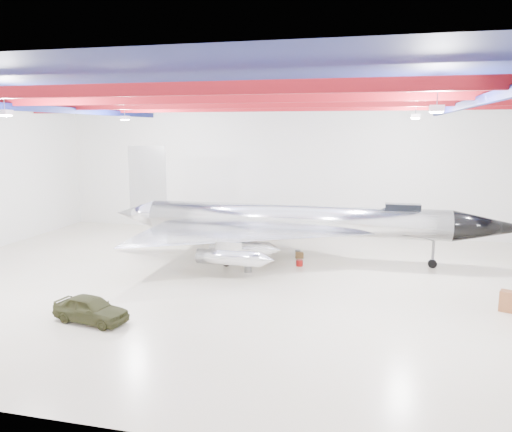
# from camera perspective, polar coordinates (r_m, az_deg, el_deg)

# --- Properties ---
(floor) EXTENTS (40.00, 40.00, 0.00)m
(floor) POSITION_cam_1_polar(r_m,az_deg,el_deg) (29.71, -2.24, -7.52)
(floor) COLOR beige
(floor) RESTS_ON ground
(wall_back) EXTENTS (40.00, 0.00, 40.00)m
(wall_back) POSITION_cam_1_polar(r_m,az_deg,el_deg) (43.09, 3.21, 5.38)
(wall_back) COLOR silver
(wall_back) RESTS_ON floor
(ceiling) EXTENTS (40.00, 40.00, 0.00)m
(ceiling) POSITION_cam_1_polar(r_m,az_deg,el_deg) (28.42, -2.39, 14.15)
(ceiling) COLOR #0A0F38
(ceiling) RESTS_ON wall_back
(ceiling_structure) EXTENTS (39.50, 29.50, 1.08)m
(ceiling_structure) POSITION_cam_1_polar(r_m,az_deg,el_deg) (28.38, -2.38, 12.79)
(ceiling_structure) COLOR maroon
(ceiling_structure) RESTS_ON ceiling
(jet_aircraft) EXTENTS (28.33, 16.46, 7.73)m
(jet_aircraft) POSITION_cam_1_polar(r_m,az_deg,el_deg) (33.99, 4.25, -0.90)
(jet_aircraft) COLOR silver
(jet_aircraft) RESTS_ON floor
(jeep) EXTENTS (3.90, 2.10, 1.26)m
(jeep) POSITION_cam_1_polar(r_m,az_deg,el_deg) (24.86, -18.35, -10.03)
(jeep) COLOR #34351A
(jeep) RESTS_ON floor
(desk) EXTENTS (1.27, 0.95, 1.04)m
(desk) POSITION_cam_1_polar(r_m,az_deg,el_deg) (27.83, 27.24, -8.73)
(desk) COLOR brown
(desk) RESTS_ON floor
(toolbox_red) EXTENTS (0.64, 0.59, 0.36)m
(toolbox_red) POSITION_cam_1_polar(r_m,az_deg,el_deg) (38.73, -3.00, -3.11)
(toolbox_red) COLOR maroon
(toolbox_red) RESTS_ON floor
(engine_drum) EXTENTS (0.59, 0.59, 0.43)m
(engine_drum) POSITION_cam_1_polar(r_m,az_deg,el_deg) (31.54, -0.92, -6.06)
(engine_drum) COLOR #59595B
(engine_drum) RESTS_ON floor
(parts_bin) EXTENTS (0.64, 0.56, 0.38)m
(parts_bin) POSITION_cam_1_polar(r_m,az_deg,el_deg) (35.10, 4.99, -4.49)
(parts_bin) COLOR olive
(parts_bin) RESTS_ON floor
(tool_chest) EXTENTS (0.46, 0.46, 0.40)m
(tool_chest) POSITION_cam_1_polar(r_m,az_deg,el_deg) (33.06, 4.99, -5.38)
(tool_chest) COLOR maroon
(tool_chest) RESTS_ON floor
(oil_barrel) EXTENTS (0.61, 0.54, 0.36)m
(oil_barrel) POSITION_cam_1_polar(r_m,az_deg,el_deg) (34.00, 0.77, -4.95)
(oil_barrel) COLOR olive
(oil_barrel) RESTS_ON floor
(spares_box) EXTENTS (0.49, 0.49, 0.34)m
(spares_box) POSITION_cam_1_polar(r_m,az_deg,el_deg) (35.99, 4.80, -4.16)
(spares_box) COLOR #59595B
(spares_box) RESTS_ON floor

